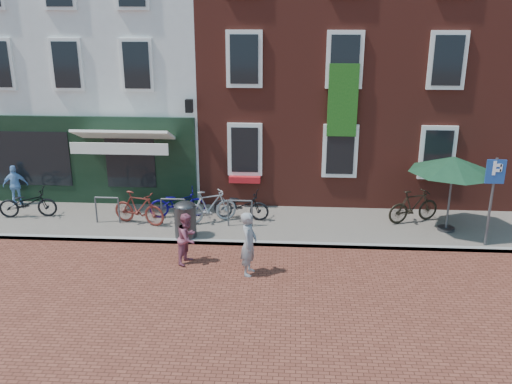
# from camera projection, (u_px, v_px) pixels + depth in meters

# --- Properties ---
(ground) EXTENTS (80.00, 80.00, 0.00)m
(ground) POSITION_uv_depth(u_px,v_px,m) (218.00, 245.00, 15.22)
(ground) COLOR brown
(sidewalk) EXTENTS (24.00, 3.00, 0.10)m
(sidewalk) POSITION_uv_depth(u_px,v_px,m) (258.00, 224.00, 16.56)
(sidewalk) COLOR slate
(sidewalk) RESTS_ON ground
(building_stucco) EXTENTS (8.00, 8.00, 9.00)m
(building_stucco) POSITION_uv_depth(u_px,v_px,m) (109.00, 57.00, 20.72)
(building_stucco) COLOR silver
(building_stucco) RESTS_ON ground
(building_brick_mid) EXTENTS (6.00, 8.00, 10.00)m
(building_brick_mid) POSITION_uv_depth(u_px,v_px,m) (294.00, 44.00, 20.11)
(building_brick_mid) COLOR maroon
(building_brick_mid) RESTS_ON ground
(building_brick_right) EXTENTS (6.00, 8.00, 10.00)m
(building_brick_right) POSITION_uv_depth(u_px,v_px,m) (461.00, 45.00, 19.73)
(building_brick_right) COLOR maroon
(building_brick_right) RESTS_ON ground
(litter_bin) EXTENTS (0.61, 0.61, 1.12)m
(litter_bin) POSITION_uv_depth(u_px,v_px,m) (185.00, 218.00, 15.35)
(litter_bin) COLOR #353537
(litter_bin) RESTS_ON sidewalk
(parking_sign) EXTENTS (0.50, 0.08, 2.47)m
(parking_sign) POSITION_uv_depth(u_px,v_px,m) (493.00, 187.00, 14.45)
(parking_sign) COLOR #4C4C4F
(parking_sign) RESTS_ON sidewalk
(parasol) EXTENTS (2.50, 2.50, 2.32)m
(parasol) POSITION_uv_depth(u_px,v_px,m) (454.00, 161.00, 15.34)
(parasol) COLOR #4C4C4F
(parasol) RESTS_ON sidewalk
(woman) EXTENTS (0.48, 0.64, 1.62)m
(woman) POSITION_uv_depth(u_px,v_px,m) (249.00, 244.00, 13.34)
(woman) COLOR gray
(woman) RESTS_ON ground
(boy) EXTENTS (0.69, 0.78, 1.34)m
(boy) POSITION_uv_depth(u_px,v_px,m) (187.00, 238.00, 13.99)
(boy) COLOR #98495F
(boy) RESTS_ON ground
(cafe_person) EXTENTS (0.84, 0.53, 1.33)m
(cafe_person) POSITION_uv_depth(u_px,v_px,m) (16.00, 185.00, 17.88)
(cafe_person) COLOR #79AAE0
(cafe_person) RESTS_ON sidewalk
(bicycle_0) EXTENTS (1.81, 0.88, 0.91)m
(bicycle_0) POSITION_uv_depth(u_px,v_px,m) (28.00, 203.00, 16.87)
(bicycle_0) COLOR black
(bicycle_0) RESTS_ON sidewalk
(bicycle_1) EXTENTS (1.75, 0.93, 1.01)m
(bicycle_1) POSITION_uv_depth(u_px,v_px,m) (139.00, 208.00, 16.30)
(bicycle_1) COLOR maroon
(bicycle_1) RESTS_ON sidewalk
(bicycle_2) EXTENTS (1.82, 0.94, 0.91)m
(bicycle_2) POSITION_uv_depth(u_px,v_px,m) (178.00, 203.00, 16.88)
(bicycle_2) COLOR #0B045B
(bicycle_2) RESTS_ON sidewalk
(bicycle_3) EXTENTS (1.73, 1.15, 1.01)m
(bicycle_3) POSITION_uv_depth(u_px,v_px,m) (210.00, 206.00, 16.42)
(bicycle_3) COLOR #969597
(bicycle_3) RESTS_ON sidewalk
(bicycle_4) EXTENTS (1.81, 0.87, 0.91)m
(bicycle_4) POSITION_uv_depth(u_px,v_px,m) (241.00, 205.00, 16.71)
(bicycle_4) COLOR black
(bicycle_4) RESTS_ON sidewalk
(bicycle_5) EXTENTS (1.74, 1.08, 1.01)m
(bicycle_5) POSITION_uv_depth(u_px,v_px,m) (414.00, 206.00, 16.45)
(bicycle_5) COLOR black
(bicycle_5) RESTS_ON sidewalk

